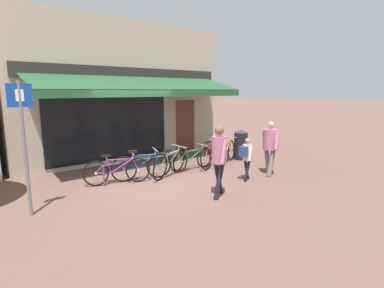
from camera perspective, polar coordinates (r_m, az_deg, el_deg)
ground_plane at (r=8.47m, az=-7.47°, el=-6.97°), size 160.00×160.00×0.00m
shop_front at (r=12.12m, az=-14.67°, el=9.58°), size 7.82×4.79×4.87m
bike_rack_rail at (r=9.27m, az=-3.19°, el=-2.27°), size 4.76×0.04×0.57m
bicycle_purple at (r=8.31m, az=-14.08°, el=-4.93°), size 1.71×0.74×0.83m
bicycle_blue at (r=8.49m, az=-9.54°, el=-4.24°), size 1.68×0.67×0.88m
bicycle_silver at (r=8.80m, az=-4.17°, el=-3.68°), size 1.70×0.87×0.88m
bicycle_green at (r=9.44m, az=-0.00°, el=-2.89°), size 1.71×0.52×0.79m
bicycle_red at (r=9.93m, az=3.87°, el=-2.02°), size 1.73×0.90×0.90m
bicycle_orange at (r=10.32m, az=6.58°, el=-1.59°), size 1.67×0.89×0.88m
pedestrian_adult at (r=6.99m, az=5.17°, el=-1.85°), size 0.56×0.62×1.70m
pedestrian_child at (r=8.42m, az=10.36°, el=-1.90°), size 0.47×0.42×1.20m
pedestrian_second_adult at (r=9.15m, az=14.67°, el=0.23°), size 0.55×0.73×1.61m
litter_bin at (r=11.04m, az=9.27°, el=-0.10°), size 0.50×0.50×1.08m
parking_sign at (r=6.61m, az=-29.44°, el=1.38°), size 0.44×0.07×2.67m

